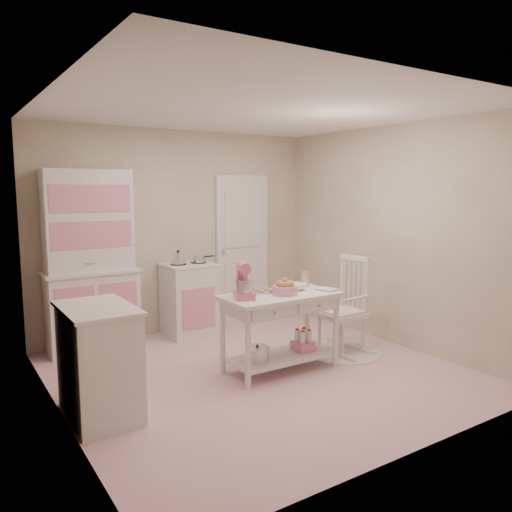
% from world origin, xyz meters
% --- Properties ---
extents(room_shell, '(3.84, 3.84, 2.62)m').
position_xyz_m(room_shell, '(0.00, 0.00, 1.65)').
color(room_shell, pink).
rests_on(room_shell, ground).
extents(door, '(0.82, 0.05, 2.04)m').
position_xyz_m(door, '(0.95, 1.87, 1.02)').
color(door, silver).
rests_on(door, ground).
extents(hutch, '(1.06, 0.50, 2.08)m').
position_xyz_m(hutch, '(-1.21, 1.66, 1.04)').
color(hutch, silver).
rests_on(hutch, ground).
extents(stove, '(0.62, 0.57, 0.92)m').
position_xyz_m(stove, '(-0.01, 1.61, 0.46)').
color(stove, silver).
rests_on(stove, ground).
extents(base_cabinet, '(0.54, 0.84, 0.92)m').
position_xyz_m(base_cabinet, '(-1.63, -0.11, 0.46)').
color(base_cabinet, silver).
rests_on(base_cabinet, ground).
extents(lace_rug, '(0.92, 0.92, 0.01)m').
position_xyz_m(lace_rug, '(1.14, 0.02, 0.01)').
color(lace_rug, white).
rests_on(lace_rug, ground).
extents(rocking_chair, '(0.56, 0.77, 1.10)m').
position_xyz_m(rocking_chair, '(1.14, 0.02, 0.55)').
color(rocking_chair, silver).
rests_on(rocking_chair, ground).
extents(work_table, '(1.20, 0.60, 0.80)m').
position_xyz_m(work_table, '(0.21, -0.07, 0.40)').
color(work_table, silver).
rests_on(work_table, ground).
extents(stand_mixer, '(0.29, 0.33, 0.34)m').
position_xyz_m(stand_mixer, '(-0.21, -0.05, 0.97)').
color(stand_mixer, '#DD5D91').
rests_on(stand_mixer, work_table).
extents(cookie_tray, '(0.34, 0.24, 0.02)m').
position_xyz_m(cookie_tray, '(0.06, 0.11, 0.81)').
color(cookie_tray, silver).
rests_on(cookie_tray, work_table).
extents(bread_basket, '(0.25, 0.25, 0.09)m').
position_xyz_m(bread_basket, '(0.23, -0.12, 0.85)').
color(bread_basket, pink).
rests_on(bread_basket, work_table).
extents(mixing_bowl, '(0.22, 0.22, 0.07)m').
position_xyz_m(mixing_bowl, '(0.47, 0.01, 0.83)').
color(mixing_bowl, white).
rests_on(mixing_bowl, work_table).
extents(metal_pitcher, '(0.10, 0.10, 0.17)m').
position_xyz_m(metal_pitcher, '(0.65, 0.09, 0.89)').
color(metal_pitcher, silver).
rests_on(metal_pitcher, work_table).
extents(recipe_book, '(0.20, 0.23, 0.02)m').
position_xyz_m(recipe_book, '(0.66, -0.19, 0.81)').
color(recipe_book, white).
rests_on(recipe_book, work_table).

